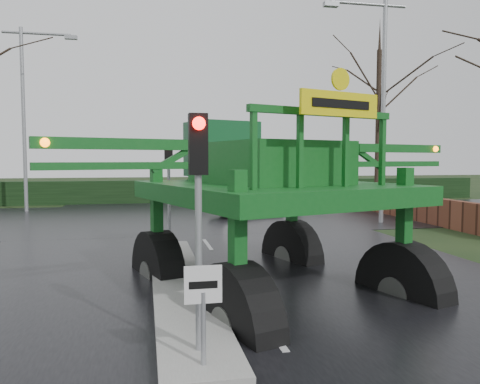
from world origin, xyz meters
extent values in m
plane|color=black|center=(0.00, 0.00, 0.00)|extent=(140.00, 140.00, 0.00)
cube|color=black|center=(0.00, 10.00, 0.00)|extent=(14.00, 80.00, 0.02)
cube|color=black|center=(0.00, 16.00, 0.01)|extent=(80.00, 12.00, 0.02)
cube|color=gray|center=(-1.30, 3.00, 0.09)|extent=(1.20, 10.00, 0.16)
cube|color=black|center=(0.00, 24.00, 0.75)|extent=(44.00, 0.90, 1.50)
cube|color=#592D1E|center=(10.50, 16.00, 0.60)|extent=(0.40, 20.00, 1.20)
cylinder|color=gray|center=(-1.30, -1.50, 0.65)|extent=(0.07, 0.07, 1.00)
cube|color=silver|center=(-1.30, -1.50, 1.25)|extent=(0.50, 0.04, 0.50)
cube|color=black|center=(-1.30, -1.52, 1.25)|extent=(0.38, 0.01, 0.10)
cylinder|color=gray|center=(-1.30, -1.00, 1.75)|extent=(0.10, 0.10, 3.50)
cube|color=black|center=(-1.30, -1.00, 3.10)|extent=(0.26, 0.22, 0.85)
sphere|color=#FF0C07|center=(-1.30, -1.13, 3.38)|extent=(0.18, 0.18, 0.18)
cylinder|color=gray|center=(-1.30, 7.50, 1.75)|extent=(0.10, 0.10, 3.50)
cube|color=black|center=(-1.30, 7.50, 3.10)|extent=(0.26, 0.22, 0.85)
sphere|color=#FF0C07|center=(-1.30, 7.37, 3.38)|extent=(0.18, 0.18, 0.18)
cylinder|color=gray|center=(6.50, 20.00, 1.75)|extent=(0.10, 0.10, 3.50)
cube|color=black|center=(6.50, 20.00, 3.10)|extent=(0.26, 0.22, 0.85)
sphere|color=#FF0C07|center=(6.50, 20.13, 3.38)|extent=(0.18, 0.18, 0.18)
cylinder|color=gray|center=(8.50, 12.00, 5.00)|extent=(0.20, 0.20, 10.00)
cylinder|color=gray|center=(7.70, 12.00, 9.70)|extent=(3.52, 0.14, 0.14)
cube|color=gray|center=(5.94, 12.00, 9.58)|extent=(0.65, 0.30, 0.20)
cylinder|color=gray|center=(-8.50, 20.00, 5.00)|extent=(0.20, 0.20, 10.00)
cylinder|color=gray|center=(-7.70, 20.00, 9.70)|extent=(3.52, 0.14, 0.14)
cube|color=gray|center=(-5.94, 20.00, 9.58)|extent=(0.65, 0.30, 0.20)
cylinder|color=black|center=(13.00, 21.00, 5.00)|extent=(0.32, 0.32, 10.00)
cone|color=black|center=(13.00, 21.00, 10.80)|extent=(0.24, 0.24, 2.50)
cylinder|color=black|center=(-3.07, 1.53, 1.13)|extent=(1.30, 2.35, 2.26)
cylinder|color=#595B56|center=(-3.07, 1.53, 1.13)|extent=(0.88, 0.96, 0.79)
cube|color=#0E4F18|center=(-3.07, 1.53, 2.55)|extent=(0.31, 0.31, 2.60)
cylinder|color=black|center=(0.80, 2.79, 1.13)|extent=(1.30, 2.35, 2.26)
cylinder|color=#595B56|center=(0.80, 2.79, 1.13)|extent=(0.88, 0.96, 0.79)
cube|color=#0E4F18|center=(0.80, 2.79, 2.55)|extent=(0.31, 0.31, 2.60)
cylinder|color=black|center=(-1.80, -2.35, 1.13)|extent=(1.30, 2.35, 2.26)
cylinder|color=#595B56|center=(-1.80, -2.35, 1.13)|extent=(0.88, 0.96, 0.79)
cube|color=#0E4F18|center=(-1.80, -2.35, 2.55)|extent=(0.31, 0.31, 2.60)
cylinder|color=black|center=(2.07, -1.08, 1.13)|extent=(1.30, 2.35, 2.26)
cylinder|color=#595B56|center=(2.07, -1.08, 1.13)|extent=(0.88, 0.96, 0.79)
cube|color=#0E4F18|center=(2.07, -1.08, 2.55)|extent=(0.31, 0.31, 2.60)
cube|color=#0E4F18|center=(-0.50, 0.22, 3.28)|extent=(6.21, 6.64, 0.40)
cube|color=#0E4F18|center=(-0.57, 0.44, 3.91)|extent=(3.42, 4.00, 1.02)
cube|color=#104523|center=(-1.27, 2.59, 4.30)|extent=(2.04, 1.82, 1.47)
cube|color=#0E4F18|center=(0.06, -1.50, 4.92)|extent=(3.27, 1.18, 0.14)
cube|color=#0E4F18|center=(3.08, 0.92, 4.30)|extent=(2.86, 1.11, 0.20)
sphere|color=orange|center=(4.30, 1.20, 4.30)|extent=(0.16, 0.16, 0.16)
imported|color=white|center=(3.52, 15.60, 0.00)|extent=(5.02, 3.11, 1.56)
camera|label=1|loc=(-2.02, -7.51, 2.89)|focal=35.00mm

